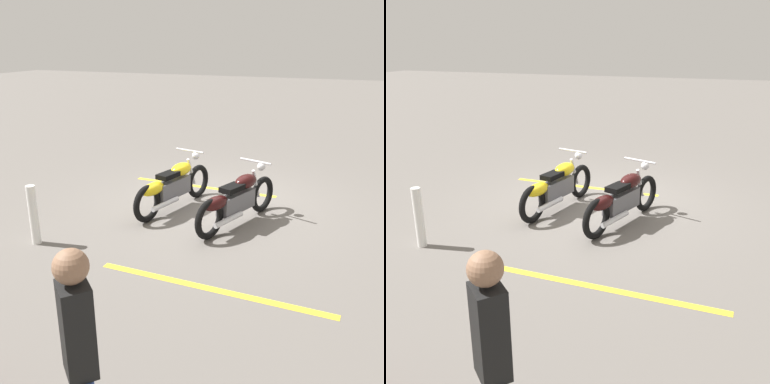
{
  "view_description": "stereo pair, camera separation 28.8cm",
  "coord_description": "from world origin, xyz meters",
  "views": [
    {
      "loc": [
        7.62,
        2.58,
        3.03
      ],
      "look_at": [
        1.28,
        0.0,
        0.65
      ],
      "focal_mm": 41.2,
      "sensor_mm": 36.0,
      "label": 1
    },
    {
      "loc": [
        7.73,
        2.31,
        3.03
      ],
      "look_at": [
        1.28,
        0.0,
        0.65
      ],
      "focal_mm": 41.2,
      "sensor_mm": 36.0,
      "label": 2
    }
  ],
  "objects": [
    {
      "name": "ground_plane",
      "position": [
        0.0,
        0.0,
        0.0
      ],
      "size": [
        60.0,
        60.0,
        0.0
      ],
      "primitive_type": "plane",
      "color": "#66605B"
    },
    {
      "name": "motorcycle_bright_foreground",
      "position": [
        0.61,
        -0.66,
        0.46
      ],
      "size": [
        2.2,
        0.74,
        1.04
      ],
      "rotation": [
        0.0,
        0.0,
        2.92
      ],
      "color": "black",
      "rests_on": "ground"
    },
    {
      "name": "motorcycle_dark_foreground",
      "position": [
        0.87,
        0.64,
        0.46
      ],
      "size": [
        2.15,
        0.86,
        1.04
      ],
      "rotation": [
        0.0,
        0.0,
        2.82
      ],
      "color": "black",
      "rests_on": "ground"
    },
    {
      "name": "bystander_secondary",
      "position": [
        5.64,
        0.95,
        1.01
      ],
      "size": [
        0.32,
        0.32,
        1.8
      ],
      "rotation": [
        0.0,
        0.0,
        2.41
      ],
      "color": "navy",
      "rests_on": "ground"
    },
    {
      "name": "bollard_post",
      "position": [
        2.74,
        -2.04,
        0.47
      ],
      "size": [
        0.14,
        0.14,
        0.95
      ],
      "primitive_type": "cylinder",
      "color": "white",
      "rests_on": "ground"
    },
    {
      "name": "parking_stripe_near",
      "position": [
        -0.84,
        -0.6,
        0.0
      ],
      "size": [
        0.19,
        3.2,
        0.01
      ],
      "primitive_type": "cube",
      "rotation": [
        0.0,
        0.0,
        1.55
      ],
      "color": "yellow",
      "rests_on": "ground"
    },
    {
      "name": "parking_stripe_mid",
      "position": [
        2.97,
        0.94,
        0.0
      ],
      "size": [
        0.19,
        3.2,
        0.01
      ],
      "primitive_type": "cube",
      "rotation": [
        0.0,
        0.0,
        1.55
      ],
      "color": "yellow",
      "rests_on": "ground"
    }
  ]
}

